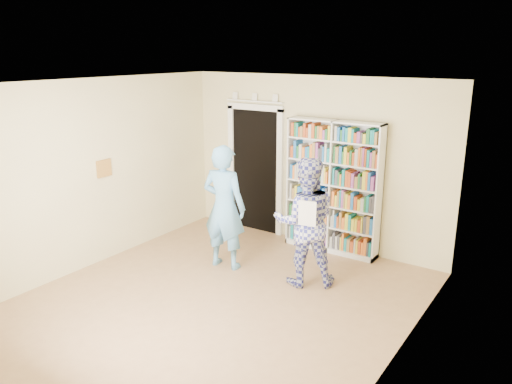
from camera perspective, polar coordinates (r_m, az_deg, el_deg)
floor at (r=6.48m, az=-4.42°, el=-12.37°), size 5.00×5.00×0.00m
ceiling at (r=5.72m, az=-5.01°, el=12.19°), size 5.00×5.00×0.00m
wall_back at (r=8.00m, az=6.56°, el=3.44°), size 4.50×0.00×4.50m
wall_left at (r=7.53m, az=-18.21°, el=1.95°), size 0.00×5.00×5.00m
wall_right at (r=4.94m, az=16.23°, el=-5.07°), size 0.00×5.00×5.00m
bookshelf at (r=7.75m, az=8.80°, el=0.60°), size 1.50×0.28×2.06m
doorway at (r=8.57m, az=-0.08°, el=3.21°), size 1.10×0.08×2.43m
wall_art at (r=7.63m, az=-16.98°, el=2.61°), size 0.03×0.25×0.25m
man_blue at (r=7.13m, az=-3.65°, el=-1.75°), size 0.71×0.51×1.81m
man_plaid at (r=6.64m, az=5.66°, el=-3.44°), size 1.07×1.02×1.75m
paper_sheet at (r=6.26m, az=5.87°, el=-2.46°), size 0.23×0.05×0.33m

